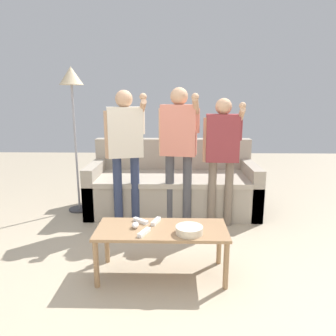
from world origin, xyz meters
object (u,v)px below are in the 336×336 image
object	(u,v)px
game_remote_nunchuk	(135,225)
player_center	(179,140)
floor_lamp	(72,90)
game_remote_wand_spare	(156,221)
game_remote_wand_near	(144,232)
game_remote_wand_far	(141,221)
couch	(173,187)
player_right	(222,148)
snack_bowl	(189,230)
player_left	(125,142)
coffee_table	(162,234)

from	to	relation	value
game_remote_nunchuk	player_center	distance (m)	1.31
floor_lamp	game_remote_wand_spare	xyz separation A→B (m)	(1.12, -1.44, -1.13)
game_remote_wand_near	game_remote_wand_far	world-z (taller)	same
couch	player_right	xyz separation A→B (m)	(0.56, -0.54, 0.62)
player_right	couch	bearing A→B (deg)	135.99
snack_bowl	player_center	world-z (taller)	player_center
snack_bowl	game_remote_wand_near	xyz separation A→B (m)	(-0.36, -0.02, -0.01)
snack_bowl	game_remote_wand_near	bearing A→B (deg)	-177.15
floor_lamp	player_left	size ratio (longest dim) A/B	1.19
snack_bowl	game_remote_wand_spare	distance (m)	0.35
snack_bowl	game_remote_wand_far	xyz separation A→B (m)	(-0.41, 0.22, -0.01)
player_right	snack_bowl	bearing A→B (deg)	-109.32
couch	coffee_table	xyz separation A→B (m)	(-0.08, -1.63, 0.05)
floor_lamp	player_left	world-z (taller)	floor_lamp
snack_bowl	game_remote_wand_spare	world-z (taller)	snack_bowl
coffee_table	player_left	size ratio (longest dim) A/B	0.69
floor_lamp	game_remote_wand_spare	world-z (taller)	floor_lamp
player_center	game_remote_wand_spare	xyz separation A→B (m)	(-0.21, -1.02, -0.57)
snack_bowl	game_remote_nunchuk	distance (m)	0.46
snack_bowl	game_remote_wand_far	distance (m)	0.46
game_remote_nunchuk	player_left	size ratio (longest dim) A/B	0.06
game_remote_nunchuk	player_right	xyz separation A→B (m)	(0.86, 1.08, 0.48)
couch	coffee_table	size ratio (longest dim) A/B	2.00
player_right	game_remote_wand_spare	size ratio (longest dim) A/B	9.64
snack_bowl	player_center	size ratio (longest dim) A/B	0.14
player_center	game_remote_wand_far	world-z (taller)	player_center
coffee_table	game_remote_wand_far	bearing A→B (deg)	147.91
couch	player_left	world-z (taller)	player_left
couch	snack_bowl	xyz separation A→B (m)	(0.14, -1.73, 0.14)
coffee_table	snack_bowl	xyz separation A→B (m)	(0.22, -0.10, 0.08)
player_right	game_remote_wand_far	xyz separation A→B (m)	(-0.83, -0.97, -0.49)
coffee_table	player_left	bearing A→B (deg)	112.62
coffee_table	player_center	distance (m)	1.30
game_remote_wand_spare	floor_lamp	bearing A→B (deg)	127.86
game_remote_wand_near	snack_bowl	bearing A→B (deg)	2.85
game_remote_wand_far	game_remote_nunchuk	bearing A→B (deg)	-106.09
couch	player_right	size ratio (longest dim) A/B	1.47
coffee_table	game_remote_wand_near	bearing A→B (deg)	-139.10
player_right	player_left	bearing A→B (deg)	179.38
player_center	player_right	bearing A→B (deg)	-4.88
game_remote_wand_far	couch	bearing A→B (deg)	79.95
game_remote_nunchuk	coffee_table	bearing A→B (deg)	-1.52
player_right	game_remote_wand_spare	world-z (taller)	player_right
floor_lamp	game_remote_wand_far	xyz separation A→B (m)	(0.99, -1.43, -1.13)
player_left	player_center	distance (m)	0.61
snack_bowl	game_remote_wand_near	distance (m)	0.36
game_remote_wand_far	player_center	bearing A→B (deg)	71.53
game_remote_wand_near	player_center	bearing A→B (deg)	77.12
player_center	floor_lamp	bearing A→B (deg)	162.31
couch	floor_lamp	distance (m)	1.78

